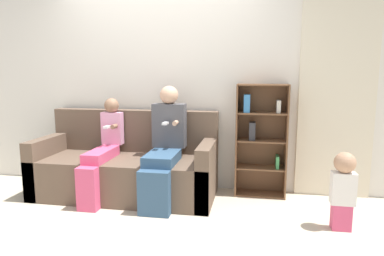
% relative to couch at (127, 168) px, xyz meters
% --- Properties ---
extents(ground_plane, '(14.00, 14.00, 0.00)m').
position_rel_couch_xyz_m(ground_plane, '(0.30, -0.53, -0.31)').
color(ground_plane, beige).
extents(back_wall, '(10.00, 0.06, 2.55)m').
position_rel_couch_xyz_m(back_wall, '(0.30, 0.45, 0.96)').
color(back_wall, silver).
rests_on(back_wall, ground_plane).
extents(curtain_panel, '(0.82, 0.04, 2.32)m').
position_rel_couch_xyz_m(curtain_panel, '(2.35, 0.40, 0.85)').
color(curtain_panel, beige).
rests_on(curtain_panel, ground_plane).
extents(couch, '(2.05, 0.85, 0.97)m').
position_rel_couch_xyz_m(couch, '(0.00, 0.00, 0.00)').
color(couch, brown).
rests_on(couch, ground_plane).
extents(adult_seated, '(0.37, 0.81, 1.27)m').
position_rel_couch_xyz_m(adult_seated, '(0.49, -0.11, 0.34)').
color(adult_seated, '#335170').
rests_on(adult_seated, ground_plane).
extents(child_seated, '(0.25, 0.82, 1.12)m').
position_rel_couch_xyz_m(child_seated, '(-0.23, -0.15, 0.25)').
color(child_seated, '#DB4C75').
rests_on(child_seated, ground_plane).
extents(toddler_standing, '(0.21, 0.19, 0.72)m').
position_rel_couch_xyz_m(toddler_standing, '(2.25, -0.51, 0.09)').
color(toddler_standing, '#DB4C75').
rests_on(toddler_standing, ground_plane).
extents(bookshelf, '(0.58, 0.28, 1.29)m').
position_rel_couch_xyz_m(bookshelf, '(1.52, 0.31, 0.37)').
color(bookshelf, brown).
rests_on(bookshelf, ground_plane).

